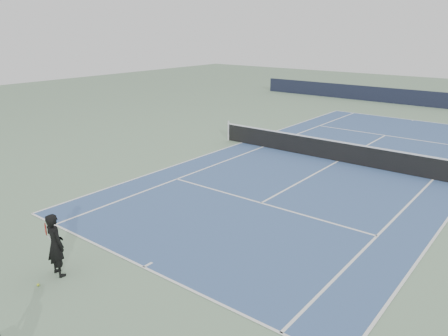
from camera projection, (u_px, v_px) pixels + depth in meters
The scene contains 6 objects.
ground at pixel (338, 161), 20.14m from camera, with size 80.00×80.00×0.00m, color gray.
court_surface at pixel (338, 161), 20.14m from camera, with size 10.97×23.77×0.01m, color #395687.
tennis_net at pixel (339, 151), 19.99m from camera, with size 12.90×0.10×1.07m.
windscreen_far at pixel (437, 100), 33.33m from camera, with size 30.00×0.25×1.20m, color black.
tennis_player at pixel (56, 245), 10.72m from camera, with size 0.78×0.49×1.65m.
tennis_ball at pixel (38, 285), 10.45m from camera, with size 0.07×0.07×0.07m, color #C5DB2C.
Camera 1 is at (7.77, -18.39, 5.92)m, focal length 35.00 mm.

